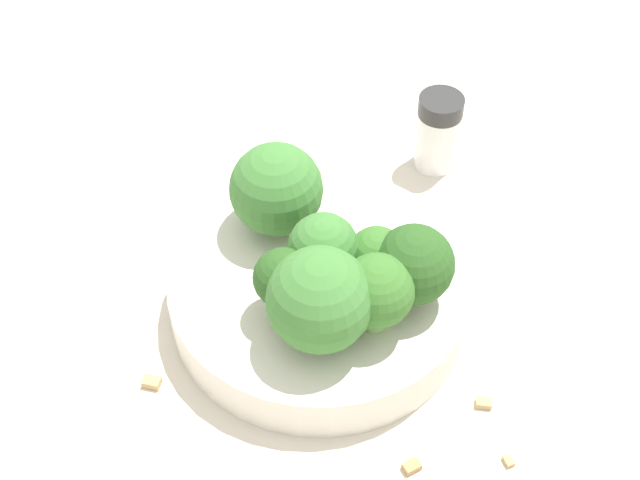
{
  "coord_description": "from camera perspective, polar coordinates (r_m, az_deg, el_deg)",
  "views": [
    {
      "loc": [
        0.32,
        -0.08,
        0.43
      ],
      "look_at": [
        0.0,
        0.0,
        0.06
      ],
      "focal_mm": 50.0,
      "sensor_mm": 36.0,
      "label": 1
    }
  ],
  "objects": [
    {
      "name": "broccoli_floret_5",
      "position": [
        0.48,
        3.65,
        -3.35
      ],
      "size": [
        0.04,
        0.04,
        0.05
      ],
      "color": "#84AD66",
      "rests_on": "bowl"
    },
    {
      "name": "ground_plane",
      "position": [
        0.54,
        0.0,
        -4.37
      ],
      "size": [
        3.0,
        3.0,
        0.0
      ],
      "primitive_type": "plane",
      "color": "beige"
    },
    {
      "name": "almond_crumb_3",
      "position": [
        0.48,
        5.92,
        -14.1
      ],
      "size": [
        0.01,
        0.01,
        0.01
      ],
      "primitive_type": "cube",
      "rotation": [
        0.0,
        0.0,
        4.96
      ],
      "color": "#AD7F4C",
      "rests_on": "ground_plane"
    },
    {
      "name": "broccoli_floret_6",
      "position": [
        0.53,
        -2.81,
        3.2
      ],
      "size": [
        0.06,
        0.06,
        0.06
      ],
      "color": "#7A9E5B",
      "rests_on": "bowl"
    },
    {
      "name": "almond_crumb_0",
      "position": [
        0.5,
        12.0,
        -13.58
      ],
      "size": [
        0.01,
        0.01,
        0.01
      ],
      "primitive_type": "cube",
      "rotation": [
        0.0,
        0.0,
        0.1
      ],
      "color": "tan",
      "rests_on": "ground_plane"
    },
    {
      "name": "almond_crumb_2",
      "position": [
        0.62,
        3.72,
        3.77
      ],
      "size": [
        0.01,
        0.01,
        0.01
      ],
      "primitive_type": "cube",
      "rotation": [
        0.0,
        0.0,
        0.4
      ],
      "color": "olive",
      "rests_on": "ground_plane"
    },
    {
      "name": "broccoli_floret_1",
      "position": [
        0.49,
        6.02,
        -1.61
      ],
      "size": [
        0.05,
        0.05,
        0.05
      ],
      "color": "#7A9E5B",
      "rests_on": "bowl"
    },
    {
      "name": "almond_crumb_4",
      "position": [
        0.52,
        -10.76,
        -8.79
      ],
      "size": [
        0.01,
        0.01,
        0.01
      ],
      "primitive_type": "cube",
      "rotation": [
        0.0,
        0.0,
        4.22
      ],
      "color": "tan",
      "rests_on": "ground_plane"
    },
    {
      "name": "bowl",
      "position": [
        0.53,
        0.0,
        -3.33
      ],
      "size": [
        0.18,
        0.18,
        0.03
      ],
      "primitive_type": "cylinder",
      "color": "silver",
      "rests_on": "ground_plane"
    },
    {
      "name": "broccoli_floret_2",
      "position": [
        0.49,
        0.01,
        -0.64
      ],
      "size": [
        0.04,
        0.04,
        0.05
      ],
      "color": "#84AD66",
      "rests_on": "bowl"
    },
    {
      "name": "broccoli_floret_0",
      "position": [
        0.48,
        -2.35,
        -2.55
      ],
      "size": [
        0.03,
        0.03,
        0.04
      ],
      "color": "#7A9E5B",
      "rests_on": "bowl"
    },
    {
      "name": "broccoli_floret_3",
      "position": [
        0.5,
        3.64,
        -1.12
      ],
      "size": [
        0.03,
        0.03,
        0.04
      ],
      "color": "#84AD66",
      "rests_on": "bowl"
    },
    {
      "name": "broccoli_floret_4",
      "position": [
        0.47,
        -0.01,
        -3.88
      ],
      "size": [
        0.06,
        0.06,
        0.06
      ],
      "color": "#84AD66",
      "rests_on": "bowl"
    },
    {
      "name": "almond_crumb_1",
      "position": [
        0.51,
        10.47,
        -10.09
      ],
      "size": [
        0.01,
        0.01,
        0.01
      ],
      "primitive_type": "cube",
      "rotation": [
        0.0,
        0.0,
        4.33
      ],
      "color": "tan",
      "rests_on": "ground_plane"
    },
    {
      "name": "pepper_shaker",
      "position": [
        0.62,
        7.55,
        6.9
      ],
      "size": [
        0.03,
        0.03,
        0.06
      ],
      "color": "silver",
      "rests_on": "ground_plane"
    }
  ]
}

